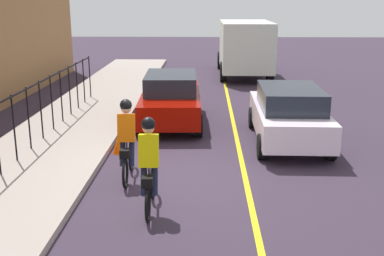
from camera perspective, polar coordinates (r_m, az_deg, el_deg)
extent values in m
plane|color=#352838|center=(10.97, -2.11, -5.67)|extent=(80.00, 80.00, 0.00)
cube|color=yellow|center=(10.98, 6.30, -5.72)|extent=(36.00, 0.12, 0.01)
cube|color=#9E9088|center=(11.66, -19.08, -4.85)|extent=(40.00, 3.20, 0.15)
cylinder|color=black|center=(12.02, -20.37, 0.00)|extent=(0.04, 0.04, 1.60)
cylinder|color=black|center=(12.88, -18.84, 1.10)|extent=(0.04, 0.04, 1.60)
cylinder|color=black|center=(13.74, -17.50, 2.07)|extent=(0.04, 0.04, 1.60)
cylinder|color=black|center=(14.62, -16.31, 2.92)|extent=(0.04, 0.04, 1.60)
cylinder|color=black|center=(15.51, -15.27, 3.67)|extent=(0.04, 0.04, 1.60)
cylinder|color=black|center=(16.40, -14.33, 4.34)|extent=(0.04, 0.04, 1.60)
cylinder|color=black|center=(17.30, -13.49, 4.94)|extent=(0.04, 0.04, 1.60)
cylinder|color=black|center=(18.20, -12.73, 5.48)|extent=(0.04, 0.04, 1.60)
cylinder|color=black|center=(19.11, -12.04, 5.97)|extent=(0.04, 0.04, 1.60)
cube|color=black|center=(12.29, -19.88, 3.95)|extent=(14.22, 0.04, 0.04)
torus|color=black|center=(11.26, -7.22, -3.44)|extent=(0.66, 0.08, 0.66)
torus|color=black|center=(10.28, -7.93, -5.31)|extent=(0.66, 0.08, 0.66)
cube|color=black|center=(10.69, -7.61, -3.07)|extent=(0.93, 0.07, 0.24)
cylinder|color=black|center=(10.50, -7.74, -2.55)|extent=(0.03, 0.03, 0.35)
cube|color=#E25F07|center=(10.41, -7.79, 0.02)|extent=(0.35, 0.37, 0.63)
sphere|color=tan|center=(10.36, -7.84, 2.34)|extent=(0.22, 0.22, 0.22)
sphere|color=black|center=(10.35, -7.86, 2.72)|extent=(0.26, 0.26, 0.26)
cylinder|color=#191E38|center=(10.56, -8.25, -2.75)|extent=(0.34, 0.13, 0.65)
cylinder|color=#191E38|center=(10.53, -7.17, -2.76)|extent=(0.34, 0.13, 0.65)
cube|color=black|center=(10.19, -7.98, -3.00)|extent=(0.25, 0.21, 0.18)
torus|color=black|center=(9.71, -4.73, -6.48)|extent=(0.66, 0.08, 0.66)
torus|color=black|center=(8.74, -5.27, -9.02)|extent=(0.66, 0.08, 0.66)
cube|color=black|center=(9.13, -5.02, -6.23)|extent=(0.93, 0.07, 0.24)
cylinder|color=black|center=(8.93, -5.12, -5.69)|extent=(0.03, 0.03, 0.35)
cube|color=yellow|center=(8.82, -5.17, -2.69)|extent=(0.35, 0.37, 0.63)
sphere|color=tan|center=(8.75, -5.20, 0.03)|extent=(0.22, 0.22, 0.22)
sphere|color=black|center=(8.73, -5.22, 0.47)|extent=(0.26, 0.26, 0.26)
cylinder|color=#191E38|center=(8.99, -5.74, -5.91)|extent=(0.34, 0.13, 0.65)
cylinder|color=#191E38|center=(8.97, -4.46, -5.93)|extent=(0.34, 0.13, 0.65)
cube|color=black|center=(8.63, -5.31, -6.34)|extent=(0.25, 0.21, 0.18)
cube|color=white|center=(13.57, 11.33, 1.10)|extent=(4.43, 1.86, 0.70)
cube|color=#1E232D|center=(13.24, 11.60, 3.53)|extent=(2.49, 1.62, 0.56)
cylinder|color=black|center=(14.99, 7.21, 1.24)|extent=(0.64, 0.23, 0.64)
cylinder|color=black|center=(15.23, 13.60, 1.15)|extent=(0.64, 0.23, 0.64)
cylinder|color=black|center=(12.12, 8.32, -2.17)|extent=(0.64, 0.23, 0.64)
cylinder|color=black|center=(12.41, 16.15, -2.21)|extent=(0.64, 0.23, 0.64)
cube|color=#8C0900|center=(15.28, -2.52, 2.96)|extent=(4.47, 1.97, 0.70)
cube|color=#1E232D|center=(15.35, -2.52, 5.41)|extent=(2.52, 1.68, 0.56)
cylinder|color=black|center=(13.90, 0.79, 0.25)|extent=(0.65, 0.24, 0.64)
cylinder|color=black|center=(13.96, -6.20, 0.23)|extent=(0.65, 0.24, 0.64)
cylinder|color=black|center=(16.81, 0.56, 2.88)|extent=(0.65, 0.24, 0.64)
cylinder|color=black|center=(16.86, -5.23, 2.86)|extent=(0.65, 0.24, 0.64)
cube|color=silver|center=(24.23, 6.37, 9.72)|extent=(4.78, 2.43, 2.30)
cube|color=silver|center=(27.65, 5.75, 9.99)|extent=(1.83, 2.22, 1.90)
cylinder|color=black|center=(27.54, 3.37, 8.03)|extent=(0.96, 0.31, 0.96)
cylinder|color=black|center=(27.72, 8.05, 7.96)|extent=(0.96, 0.31, 0.96)
cylinder|color=black|center=(23.25, 3.74, 6.70)|extent=(0.96, 0.31, 0.96)
cylinder|color=black|center=(23.45, 9.25, 6.61)|extent=(0.96, 0.31, 0.96)
cone|color=#F54E01|center=(12.57, -8.61, -1.68)|extent=(0.36, 0.36, 0.59)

